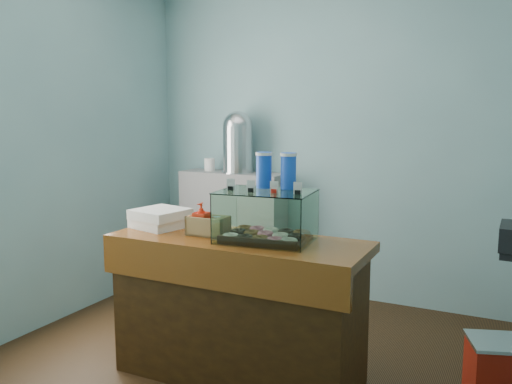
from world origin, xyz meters
The scene contains 9 objects.
ground centered at (0.00, 0.00, 0.00)m, with size 3.50×3.50×0.00m, color black.
room_shell centered at (0.03, 0.01, 1.71)m, with size 3.54×3.04×2.82m.
counter centered at (0.00, -0.25, 0.46)m, with size 1.60×0.60×0.90m.
back_shelf centered at (-0.90, 1.32, 0.55)m, with size 1.00×0.32×1.10m, color gray.
display_case centered at (0.18, -0.20, 1.06)m, with size 0.59×0.46×0.52m.
condiment_crate centered at (-0.22, -0.26, 0.97)m, with size 0.25×0.15×0.20m.
pastry_boxes centered at (-0.61, -0.20, 0.96)m, with size 0.38×0.38×0.12m.
coffee_urn centered at (-0.84, 1.31, 1.40)m, with size 0.31×0.31×0.57m.
red_cooler centered at (1.51, 0.20, 0.18)m, with size 0.48×0.42×0.36m.
Camera 1 is at (1.53, -3.09, 1.67)m, focal length 38.00 mm.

